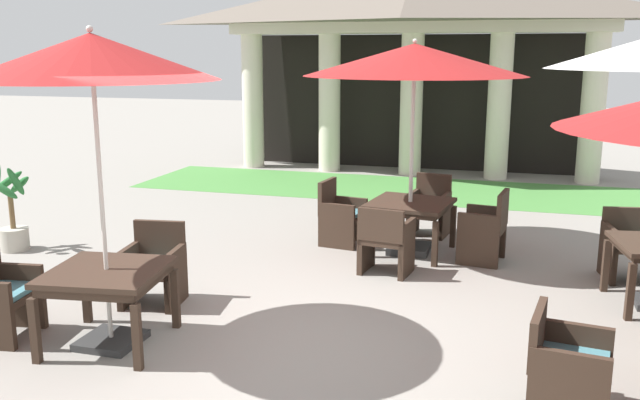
{
  "coord_description": "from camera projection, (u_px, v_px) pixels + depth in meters",
  "views": [
    {
      "loc": [
        2.23,
        -5.52,
        2.68
      ],
      "look_at": [
        0.17,
        1.59,
        1.06
      ],
      "focal_mm": 38.18,
      "sensor_mm": 36.0,
      "label": 1
    }
  ],
  "objects": [
    {
      "name": "patio_chair_mid_right_south",
      "position": [
        386.0,
        241.0,
        8.29
      ],
      "size": [
        0.65,
        0.58,
        0.85
      ],
      "rotation": [
        0.0,
        0.0,
        -0.14
      ],
      "color": "#38281E",
      "rests_on": "ground"
    },
    {
      "name": "ground_plane",
      "position": [
        255.0,
        344.0,
        6.36
      ],
      "size": [
        60.0,
        60.0,
        0.0
      ],
      "primitive_type": "plane",
      "color": "gray"
    },
    {
      "name": "patio_chair_mid_left_north",
      "position": [
        154.0,
        268.0,
        7.33
      ],
      "size": [
        0.66,
        0.64,
        0.87
      ],
      "rotation": [
        0.0,
        0.0,
        -3.01
      ],
      "color": "#38281E",
      "rests_on": "ground"
    },
    {
      "name": "background_pavilion",
      "position": [
        414.0,
        20.0,
        14.55
      ],
      "size": [
        8.62,
        2.53,
        4.46
      ],
      "color": "beige",
      "rests_on": "ground"
    },
    {
      "name": "potted_palm_left_edge",
      "position": [
        12.0,
        220.0,
        9.3
      ],
      "size": [
        0.61,
        0.62,
        1.23
      ],
      "color": "#B2AD9E",
      "rests_on": "ground"
    },
    {
      "name": "patio_chair_near_foreground_west",
      "position": [
        566.0,
        368.0,
        5.02
      ],
      "size": [
        0.64,
        0.69,
        0.81
      ],
      "rotation": [
        0.0,
        0.0,
        -1.71
      ],
      "color": "#38281E",
      "rests_on": "ground"
    },
    {
      "name": "patio_umbrella_mid_right",
      "position": [
        414.0,
        62.0,
        8.73
      ],
      "size": [
        2.89,
        2.89,
        2.84
      ],
      "color": "#2D2D2D",
      "rests_on": "ground"
    },
    {
      "name": "patio_table_mid_right",
      "position": [
        410.0,
        208.0,
        9.15
      ],
      "size": [
        1.17,
        1.17,
        0.71
      ],
      "rotation": [
        0.0,
        0.0,
        -0.14
      ],
      "color": "#38281E",
      "rests_on": "ground"
    },
    {
      "name": "patio_chair_mid_right_east",
      "position": [
        485.0,
        229.0,
        8.78
      ],
      "size": [
        0.62,
        0.66,
        0.94
      ],
      "rotation": [
        0.0,
        0.0,
        1.43
      ],
      "color": "#38281E",
      "rests_on": "ground"
    },
    {
      "name": "patio_chair_mid_left_west",
      "position": [
        1.0,
        296.0,
        6.43
      ],
      "size": [
        0.57,
        0.66,
        0.89
      ],
      "rotation": [
        0.0,
        0.0,
        -1.44
      ],
      "color": "#38281E",
      "rests_on": "ground"
    },
    {
      "name": "patio_chair_mid_right_north",
      "position": [
        430.0,
        207.0,
        10.09
      ],
      "size": [
        0.62,
        0.59,
        0.89
      ],
      "rotation": [
        0.0,
        0.0,
        -3.28
      ],
      "color": "#38281E",
      "rests_on": "ground"
    },
    {
      "name": "lawn_strip",
      "position": [
        396.0,
        189.0,
        13.55
      ],
      "size": [
        10.42,
        2.69,
        0.01
      ],
      "primitive_type": "cube",
      "color": "#47843D",
      "rests_on": "ground"
    },
    {
      "name": "patio_chair_mid_right_west",
      "position": [
        341.0,
        216.0,
        9.6
      ],
      "size": [
        0.61,
        0.62,
        0.91
      ],
      "rotation": [
        0.0,
        0.0,
        -1.71
      ],
      "color": "#38281E",
      "rests_on": "ground"
    },
    {
      "name": "patio_chair_far_back_north",
      "position": [
        632.0,
        246.0,
        8.11
      ],
      "size": [
        0.7,
        0.67,
        0.83
      ],
      "rotation": [
        0.0,
        0.0,
        -2.98
      ],
      "color": "#38281E",
      "rests_on": "ground"
    },
    {
      "name": "patio_umbrella_mid_left",
      "position": [
        92.0,
        60.0,
        5.81
      ],
      "size": [
        2.2,
        2.2,
        2.89
      ],
      "color": "#2D2D2D",
      "rests_on": "ground"
    },
    {
      "name": "patio_table_mid_left",
      "position": [
        107.0,
        279.0,
        6.23
      ],
      "size": [
        1.13,
        1.13,
        0.73
      ],
      "rotation": [
        0.0,
        0.0,
        0.14
      ],
      "color": "#38281E",
      "rests_on": "ground"
    }
  ]
}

